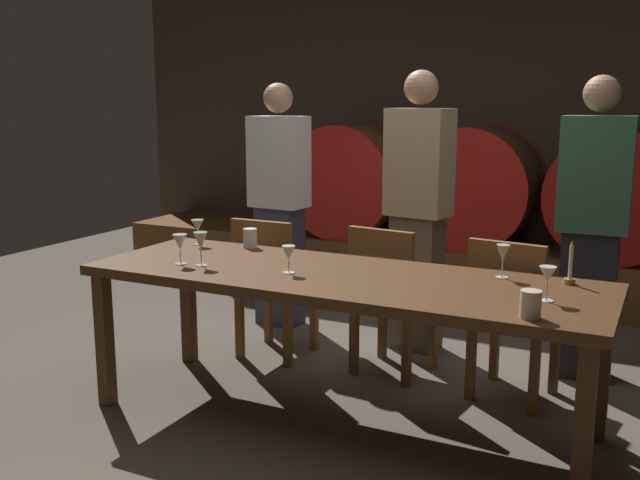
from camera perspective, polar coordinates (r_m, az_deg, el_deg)
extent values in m
plane|color=brown|center=(3.89, 2.01, -12.85)|extent=(9.31, 9.31, 0.00)
cube|color=#473A2D|center=(6.50, 13.62, 9.63)|extent=(7.16, 0.24, 2.90)
cube|color=brown|center=(6.12, 11.92, -2.15)|extent=(6.44, 0.90, 0.41)
cylinder|color=brown|center=(6.35, 2.72, 4.81)|extent=(0.96, 0.75, 0.96)
cylinder|color=#B21C16|center=(6.00, 1.22, 4.45)|extent=(0.98, 0.03, 0.98)
cylinder|color=#B21C16|center=(6.71, 4.06, 5.12)|extent=(0.98, 0.03, 0.98)
cylinder|color=#2D2D33|center=(6.35, 2.72, 4.81)|extent=(0.97, 0.04, 0.97)
cylinder|color=brown|center=(6.00, 12.30, 4.20)|extent=(0.96, 0.75, 0.96)
cylinder|color=#B21C16|center=(5.63, 11.31, 3.79)|extent=(0.98, 0.03, 0.98)
cylinder|color=#B21C16|center=(6.38, 13.17, 4.55)|extent=(0.98, 0.03, 0.98)
cylinder|color=#2D2D33|center=(6.00, 12.30, 4.20)|extent=(0.97, 0.04, 0.97)
cylinder|color=#513319|center=(5.84, 22.50, 3.42)|extent=(0.96, 0.75, 0.96)
cylinder|color=#9E1411|center=(5.45, 22.20, 2.95)|extent=(0.98, 0.03, 0.98)
cylinder|color=#9E1411|center=(6.22, 22.77, 3.82)|extent=(0.98, 0.03, 0.98)
cylinder|color=#2D2D33|center=(5.84, 22.50, 3.42)|extent=(0.97, 0.04, 0.97)
cube|color=#4C2D16|center=(3.46, 1.59, -3.11)|extent=(2.51, 0.84, 0.05)
cube|color=#4C2D16|center=(3.92, -16.70, -7.61)|extent=(0.07, 0.07, 0.71)
cube|color=#4C2D16|center=(2.96, 20.15, -14.09)|extent=(0.07, 0.07, 0.71)
cube|color=#4C2D16|center=(4.45, -10.39, -5.11)|extent=(0.07, 0.07, 0.71)
cube|color=#4C2D16|center=(3.62, 21.48, -9.49)|extent=(0.07, 0.07, 0.71)
cube|color=brown|center=(4.48, -3.42, -3.68)|extent=(0.41, 0.41, 0.04)
cube|color=brown|center=(4.27, -4.68, -1.24)|extent=(0.40, 0.05, 0.42)
cube|color=brown|center=(4.60, -0.47, -6.22)|extent=(0.04, 0.04, 0.42)
cube|color=brown|center=(4.76, -4.11, -5.65)|extent=(0.04, 0.04, 0.42)
cube|color=brown|center=(4.32, -2.58, -7.41)|extent=(0.04, 0.04, 0.42)
cube|color=brown|center=(4.49, -6.38, -6.74)|extent=(0.04, 0.04, 0.42)
cube|color=brown|center=(4.20, 5.95, -4.70)|extent=(0.45, 0.45, 0.04)
cube|color=brown|center=(3.99, 4.80, -2.11)|extent=(0.40, 0.09, 0.42)
cube|color=brown|center=(4.35, 8.94, -7.42)|extent=(0.05, 0.05, 0.42)
cube|color=brown|center=(4.49, 4.99, -6.71)|extent=(0.05, 0.05, 0.42)
cube|color=brown|center=(4.06, 6.88, -8.72)|extent=(0.05, 0.05, 0.42)
cube|color=brown|center=(4.21, 2.73, -7.90)|extent=(0.05, 0.05, 0.42)
cube|color=brown|center=(3.97, 15.24, -5.99)|extent=(0.45, 0.45, 0.04)
cube|color=brown|center=(3.75, 14.49, -3.32)|extent=(0.40, 0.10, 0.42)
cube|color=brown|center=(4.15, 18.11, -8.76)|extent=(0.05, 0.05, 0.42)
cube|color=brown|center=(4.25, 13.68, -8.05)|extent=(0.05, 0.05, 0.42)
cube|color=brown|center=(3.84, 16.62, -10.28)|extent=(0.05, 0.05, 0.42)
cube|color=brown|center=(3.95, 11.88, -9.45)|extent=(0.05, 0.05, 0.42)
cube|color=#33384C|center=(5.09, -3.19, -2.06)|extent=(0.31, 0.22, 0.85)
cube|color=silver|center=(4.98, -3.29, 6.20)|extent=(0.40, 0.27, 0.62)
sphere|color=tan|center=(4.96, -3.34, 11.18)|extent=(0.20, 0.20, 0.20)
cube|color=brown|center=(4.62, 7.63, -3.37)|extent=(0.33, 0.24, 0.87)
cube|color=tan|center=(4.49, 7.88, 6.10)|extent=(0.41, 0.29, 0.66)
sphere|color=tan|center=(4.48, 8.03, 11.90)|extent=(0.21, 0.21, 0.21)
cube|color=black|center=(4.39, 20.35, -4.84)|extent=(0.31, 0.21, 0.86)
cube|color=#336047|center=(4.25, 21.03, 4.89)|extent=(0.39, 0.25, 0.64)
sphere|color=tan|center=(4.23, 21.44, 10.77)|extent=(0.20, 0.20, 0.20)
cylinder|color=olive|center=(3.46, 19.17, -3.12)|extent=(0.05, 0.05, 0.02)
cylinder|color=#EDE5CC|center=(3.44, 19.26, -1.67)|extent=(0.02, 0.02, 0.15)
cone|color=yellow|center=(3.42, 19.35, -0.22)|extent=(0.01, 0.01, 0.02)
cylinder|color=silver|center=(4.21, -9.62, -0.33)|extent=(0.06, 0.06, 0.00)
cylinder|color=silver|center=(4.20, -9.64, 0.21)|extent=(0.01, 0.01, 0.08)
cone|color=silver|center=(4.19, -9.67, 1.16)|extent=(0.07, 0.07, 0.07)
cylinder|color=white|center=(3.72, -10.98, -1.86)|extent=(0.06, 0.06, 0.00)
cylinder|color=white|center=(3.72, -11.00, -1.30)|extent=(0.01, 0.01, 0.07)
cone|color=white|center=(3.70, -11.04, -0.16)|extent=(0.07, 0.07, 0.08)
cylinder|color=silver|center=(3.67, -9.38, -2.00)|extent=(0.06, 0.06, 0.00)
cylinder|color=silver|center=(3.66, -9.41, -1.33)|extent=(0.01, 0.01, 0.08)
cone|color=silver|center=(3.64, -9.45, -0.04)|extent=(0.07, 0.07, 0.08)
cylinder|color=white|center=(3.47, -2.49, -2.60)|extent=(0.06, 0.06, 0.00)
cylinder|color=white|center=(3.47, -2.49, -2.08)|extent=(0.01, 0.01, 0.06)
cone|color=white|center=(3.45, -2.50, -1.03)|extent=(0.07, 0.07, 0.07)
cylinder|color=silver|center=(3.49, 14.22, -2.89)|extent=(0.06, 0.06, 0.00)
cylinder|color=silver|center=(3.48, 14.25, -2.25)|extent=(0.01, 0.01, 0.08)
cone|color=silver|center=(3.46, 14.31, -1.00)|extent=(0.06, 0.06, 0.08)
cylinder|color=white|center=(3.14, 17.47, -4.61)|extent=(0.06, 0.06, 0.00)
cylinder|color=white|center=(3.13, 17.51, -3.89)|extent=(0.01, 0.01, 0.08)
cone|color=white|center=(3.11, 17.59, -2.61)|extent=(0.07, 0.07, 0.07)
cylinder|color=white|center=(4.08, -5.56, 0.16)|extent=(0.08, 0.08, 0.11)
cylinder|color=beige|center=(2.87, 16.35, -4.91)|extent=(0.08, 0.08, 0.11)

